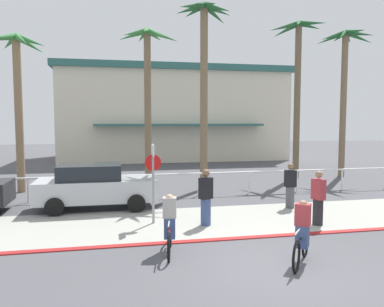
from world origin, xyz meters
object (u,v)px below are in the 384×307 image
(car_silver_1, at_px, (95,186))
(pedestrian_0, at_px, (318,200))
(stop_sign_bike_lane, at_px, (153,172))
(pedestrian_2, at_px, (290,188))
(palm_tree_5, at_px, (297,67))
(cyclist_red_1, at_px, (170,225))
(cyclist_black_0, at_px, (302,233))
(palm_tree_4, at_px, (204,51))
(palm_tree_3, at_px, (148,71))
(palm_tree_6, at_px, (345,68))
(palm_tree_2, at_px, (16,77))
(pedestrian_1, at_px, (206,199))

(car_silver_1, bearing_deg, pedestrian_0, -28.59)
(stop_sign_bike_lane, xyz_separation_m, pedestrian_2, (5.30, 1.12, -0.88))
(palm_tree_5, relative_size, cyclist_red_1, 4.97)
(car_silver_1, xyz_separation_m, cyclist_black_0, (4.95, -6.67, -0.18))
(palm_tree_4, xyz_separation_m, pedestrian_0, (2.01, -7.06, -5.78))
(palm_tree_3, height_order, cyclist_red_1, palm_tree_3)
(pedestrian_0, relative_size, pedestrian_2, 1.02)
(palm_tree_6, distance_m, pedestrian_2, 11.43)
(palm_tree_3, xyz_separation_m, palm_tree_5, (8.55, 0.40, 0.50))
(palm_tree_5, distance_m, car_silver_1, 13.65)
(palm_tree_6, height_order, cyclist_black_0, palm_tree_6)
(car_silver_1, bearing_deg, cyclist_black_0, -53.43)
(palm_tree_2, distance_m, car_silver_1, 7.14)
(stop_sign_bike_lane, relative_size, palm_tree_3, 0.32)
(palm_tree_4, bearing_deg, pedestrian_2, -64.44)
(palm_tree_6, bearing_deg, pedestrian_1, -139.79)
(palm_tree_3, height_order, palm_tree_6, palm_tree_6)
(palm_tree_3, xyz_separation_m, palm_tree_4, (2.48, -2.18, 0.72))
(palm_tree_4, height_order, pedestrian_2, palm_tree_4)
(palm_tree_2, height_order, pedestrian_0, palm_tree_2)
(palm_tree_4, distance_m, pedestrian_1, 8.71)
(palm_tree_4, xyz_separation_m, palm_tree_5, (6.08, 2.58, -0.22))
(pedestrian_0, bearing_deg, cyclist_red_1, -163.16)
(palm_tree_4, bearing_deg, palm_tree_2, 173.04)
(cyclist_red_1, distance_m, pedestrian_1, 2.65)
(palm_tree_5, bearing_deg, palm_tree_4, -157.02)
(palm_tree_6, relative_size, car_silver_1, 1.95)
(palm_tree_4, height_order, car_silver_1, palm_tree_4)
(car_silver_1, height_order, pedestrian_0, pedestrian_0)
(palm_tree_5, xyz_separation_m, pedestrian_2, (-3.85, -7.24, -5.57))
(palm_tree_2, relative_size, pedestrian_2, 4.24)
(palm_tree_3, distance_m, pedestrian_1, 9.96)
(palm_tree_5, height_order, car_silver_1, palm_tree_5)
(palm_tree_6, xyz_separation_m, cyclist_red_1, (-12.04, -11.13, -5.70))
(palm_tree_3, relative_size, palm_tree_4, 0.91)
(stop_sign_bike_lane, bearing_deg, pedestrian_0, -14.14)
(stop_sign_bike_lane, distance_m, palm_tree_5, 13.25)
(palm_tree_3, xyz_separation_m, palm_tree_6, (11.56, 0.38, 0.53))
(pedestrian_1, xyz_separation_m, pedestrian_2, (3.71, 1.71, -0.05))
(palm_tree_2, xyz_separation_m, palm_tree_3, (6.07, 1.13, 0.54))
(cyclist_black_0, xyz_separation_m, pedestrian_1, (-1.44, 3.54, 0.15))
(stop_sign_bike_lane, xyz_separation_m, palm_tree_6, (12.16, 8.34, 4.72))
(cyclist_black_0, bearing_deg, palm_tree_6, 53.82)
(palm_tree_3, bearing_deg, car_silver_1, -114.79)
(palm_tree_3, distance_m, pedestrian_0, 11.45)
(palm_tree_4, bearing_deg, cyclist_red_1, -109.05)
(cyclist_black_0, relative_size, pedestrian_0, 0.86)
(stop_sign_bike_lane, distance_m, palm_tree_2, 9.48)
(palm_tree_4, relative_size, car_silver_1, 2.01)
(palm_tree_2, height_order, palm_tree_5, palm_tree_5)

